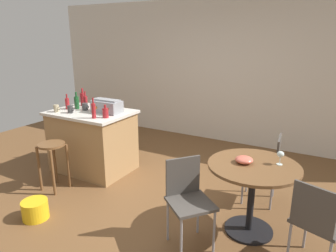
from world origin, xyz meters
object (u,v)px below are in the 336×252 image
cup_0 (70,109)px  cup_2 (85,107)px  wooden_stool (53,156)px  folding_chair_far (317,220)px  folding_chair_left (267,163)px  kitchen_island (93,141)px  wine_glass (280,155)px  toolbox (107,106)px  plastic_bucket (35,210)px  bottle_5 (86,102)px  bottle_4 (105,113)px  folding_chair_near (188,196)px  bottle_0 (83,99)px  bottle_3 (77,102)px  cup_3 (56,108)px  serving_bowl (244,160)px  bottle_1 (94,110)px  cup_1 (101,105)px  dining_table (253,181)px  bottle_2 (67,103)px

cup_0 → cup_2: cup_0 is taller
cup_2 → wooden_stool: bearing=-82.3°
wooden_stool → folding_chair_far: size_ratio=0.76×
cup_2 → folding_chair_left: bearing=6.0°
kitchen_island → cup_0: (-0.18, -0.22, 0.52)m
cup_2 → wine_glass: cup_2 is taller
toolbox → plastic_bucket: toolbox is taller
bottle_5 → cup_2: 0.15m
folding_chair_far → bottle_4: bearing=169.5°
folding_chair_far → bottle_4: bottle_4 is taller
folding_chair_near → folding_chair_left: bearing=67.4°
toolbox → cup_2: bearing=-174.9°
bottle_0 → bottle_3: bottle_0 is taller
wooden_stool → cup_3: (-0.39, 0.47, 0.50)m
bottle_0 → wooden_stool: bearing=-70.1°
folding_chair_near → cup_2: cup_2 is taller
serving_bowl → bottle_3: bearing=171.1°
bottle_3 → kitchen_island: bearing=-5.1°
kitchen_island → plastic_bucket: 1.45m
bottle_1 → serving_bowl: size_ratio=1.58×
folding_chair_left → bottle_3: bottle_3 is taller
bottle_0 → cup_2: bottle_0 is taller
bottle_4 → plastic_bucket: size_ratio=0.62×
bottle_1 → plastic_bucket: bottle_1 is taller
folding_chair_near → plastic_bucket: bearing=-164.4°
kitchen_island → folding_chair_near: (2.04, -0.89, 0.05)m
cup_1 → bottle_0: bearing=179.8°
kitchen_island → cup_3: (-0.41, -0.28, 0.52)m
serving_bowl → plastic_bucket: bearing=-155.4°
wine_glass → cup_3: bearing=-179.8°
dining_table → serving_bowl: size_ratio=5.15×
bottle_0 → bottle_4: bottle_0 is taller
cup_2 → wine_glass: size_ratio=0.87×
wine_glass → cup_2: bearing=174.3°
bottle_3 → serving_bowl: 2.79m
bottle_2 → cup_3: size_ratio=2.12×
bottle_5 → folding_chair_left: bearing=3.7°
cup_0 → wine_glass: bearing=-0.9°
bottle_0 → bottle_5: bearing=-34.3°
dining_table → folding_chair_left: (-0.00, 0.70, -0.07)m
cup_3 → bottle_1: bearing=-0.1°
cup_1 → cup_2: cup_2 is taller
dining_table → bottle_1: bearing=176.9°
bottle_3 → cup_3: bottle_3 is taller
folding_chair_left → bottle_2: 3.01m
toolbox → bottle_3: bearing=-177.2°
folding_chair_left → wine_glass: bearing=-68.4°
toolbox → wine_glass: size_ratio=3.01×
folding_chair_left → toolbox: toolbox is taller
folding_chair_left → wine_glass: wine_glass is taller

